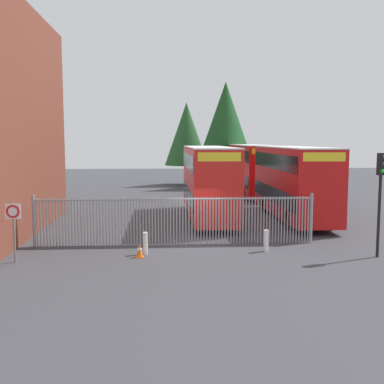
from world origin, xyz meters
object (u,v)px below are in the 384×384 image
Objects in this scene: double_decker_bus_behind_fence_right at (252,168)px; bollard_near_left at (145,243)px; double_decker_bus_behind_fence_left at (208,180)px; double_decker_bus_near_gate at (293,180)px; traffic_cone_by_gate at (140,250)px; bollard_center_front at (266,241)px; traffic_light_kerbside at (380,185)px; speed_limit_sign_post at (13,218)px.

bollard_near_left is (-8.48, -20.44, -1.95)m from double_decker_bus_behind_fence_right.
double_decker_bus_behind_fence_left reaches higher than bollard_near_left.
double_decker_bus_near_gate is 12.70m from traffic_cone_by_gate.
bollard_center_front is at bearing -78.82° from double_decker_bus_behind_fence_left.
double_decker_bus_behind_fence_right is 11.38× the size of bollard_center_front.
double_decker_bus_near_gate is at bearing -89.17° from double_decker_bus_behind_fence_right.
traffic_cone_by_gate is (-0.22, -0.51, -0.19)m from bollard_near_left.
traffic_cone_by_gate is at bearing -172.71° from bollard_center_front.
traffic_light_kerbside reaches higher than bollard_near_left.
double_decker_bus_behind_fence_right reaches higher than traffic_light_kerbside.
bollard_center_front is at bearing 7.29° from traffic_cone_by_gate.
double_decker_bus_behind_fence_left is 4.50× the size of speed_limit_sign_post.
traffic_cone_by_gate is 0.14× the size of traffic_light_kerbside.
bollard_near_left is 1.00× the size of bollard_center_front.
double_decker_bus_behind_fence_right is at bearing 90.83° from double_decker_bus_near_gate.
double_decker_bus_near_gate reaches higher than bollard_center_front.
double_decker_bus_near_gate is at bearing 43.85° from bollard_near_left.
speed_limit_sign_post is at bearing -168.49° from bollard_near_left.
traffic_light_kerbside is at bearing -6.43° from bollard_near_left.
double_decker_bus_behind_fence_left reaches higher than traffic_light_kerbside.
bollard_center_front is (1.68, -8.49, -1.95)m from double_decker_bus_behind_fence_left.
double_decker_bus_behind_fence_left is at bearing 121.87° from traffic_light_kerbside.
double_decker_bus_near_gate is at bearing 34.22° from speed_limit_sign_post.
traffic_cone_by_gate is at bearing -113.42° from bollard_near_left.
traffic_light_kerbside is (9.61, -1.08, 2.51)m from bollard_near_left.
bollard_near_left is at bearing 11.51° from speed_limit_sign_post.
bollard_center_front is 0.22× the size of traffic_light_kerbside.
traffic_cone_by_gate is at bearing -135.17° from double_decker_bus_near_gate.
bollard_center_front is at bearing -112.94° from double_decker_bus_near_gate.
double_decker_bus_behind_fence_right is at bearing 57.70° from speed_limit_sign_post.
bollard_center_front is 1.61× the size of traffic_cone_by_gate.
double_decker_bus_behind_fence_right is 22.22m from bollard_near_left.
bollard_center_front is at bearing 163.91° from traffic_light_kerbside.
double_decker_bus_near_gate reaches higher than traffic_cone_by_gate.
traffic_light_kerbside is (6.07, -9.76, 0.56)m from double_decker_bus_behind_fence_left.
traffic_cone_by_gate is at bearing 176.68° from traffic_light_kerbside.
double_decker_bus_near_gate is 9.04m from bollard_center_front.
traffic_light_kerbside is (0.95, -9.40, 0.56)m from double_decker_bus_near_gate.
bollard_center_front is 5.49m from traffic_cone_by_gate.
speed_limit_sign_post is at bearing -173.84° from traffic_cone_by_gate.
double_decker_bus_near_gate reaches higher than traffic_light_kerbside.
traffic_light_kerbside is at bearing -58.13° from double_decker_bus_behind_fence_left.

